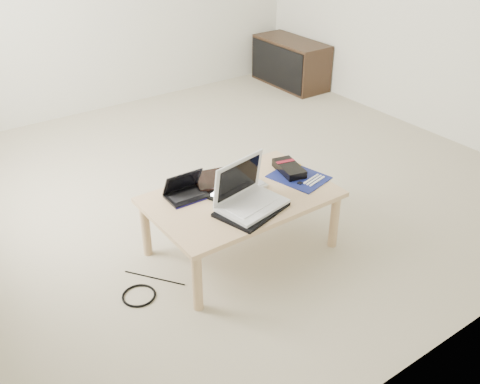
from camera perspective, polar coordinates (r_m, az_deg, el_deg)
ground at (r=4.16m, az=-0.66°, el=1.35°), size 4.00×4.00×0.00m
coffee_table at (r=3.20m, az=0.12°, el=-1.08°), size 1.10×0.70×0.40m
media_cabinet at (r=6.13m, az=5.36°, el=13.56°), size 0.41×0.90×0.50m
book at (r=3.32m, az=-2.53°, el=1.37°), size 0.33×0.30×0.03m
netbook at (r=3.17m, az=-5.83°, el=0.06°), size 0.24×0.18×0.16m
tablet at (r=3.19m, az=-1.06°, el=-0.08°), size 0.31×0.27×0.01m
remote at (r=3.32m, az=1.38°, el=1.34°), size 0.06×0.24×0.02m
neoprene_sleeve at (r=3.03m, az=1.22°, el=-1.86°), size 0.44×0.37×0.02m
white_laptop at (r=3.03m, az=0.81°, el=-0.41°), size 0.41×0.33×0.27m
motherboard at (r=3.38m, az=6.32°, el=1.61°), size 0.34×0.39×0.02m
gpu_box at (r=3.43m, az=5.26°, el=2.50°), size 0.18×0.27×0.06m
cable_coil at (r=3.08m, az=-1.21°, el=-1.27°), size 0.10×0.10×0.01m
floor_cable_coil at (r=3.11m, az=-10.73°, el=-10.80°), size 0.22×0.22×0.01m
floor_cable_trail at (r=3.21m, az=-9.10°, el=-9.04°), size 0.24×0.32×0.01m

